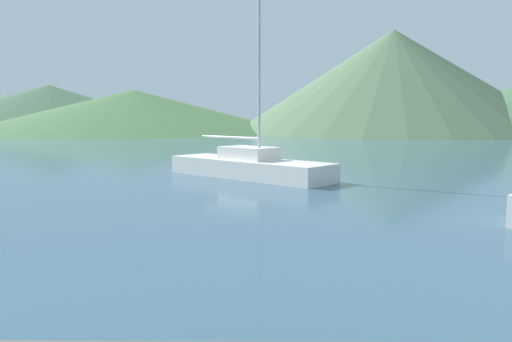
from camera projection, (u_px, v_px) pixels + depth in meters
The scene contains 4 objects.
sailboat_inner at pixel (249, 165), 21.03m from camera, with size 7.70×5.87×11.19m.
hill_west at pixel (49, 107), 88.51m from camera, with size 50.58×50.58×7.89m.
hill_central at pixel (133, 111), 78.34m from camera, with size 50.96×50.96×6.50m.
hill_east at pixel (392, 81), 74.27m from camera, with size 47.55×47.55×15.14m.
Camera 1 is at (3.27, 1.61, 2.63)m, focal length 35.00 mm.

